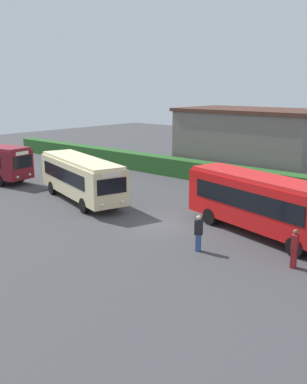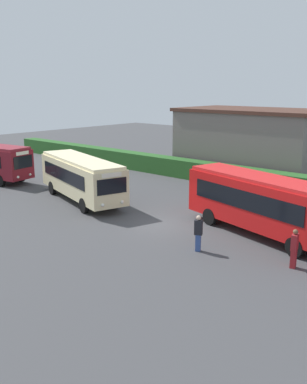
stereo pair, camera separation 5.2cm
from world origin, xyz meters
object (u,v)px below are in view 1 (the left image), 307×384
object	(u,v)px
person_right	(300,210)
person_far	(295,248)
bus_cream	(81,176)
bus_red	(264,202)
person_center	(199,232)
person_left	(22,165)

from	to	relation	value
person_right	person_far	bearing A→B (deg)	-23.13
person_right	bus_cream	bearing A→B (deg)	-115.41
bus_red	person_center	bearing A→B (deg)	-92.69
bus_red	person_right	bearing A→B (deg)	89.13
person_left	person_center	world-z (taller)	person_center
bus_red	person_left	xyz separation A→B (m)	(-24.51, 0.42, -0.93)
person_center	person_far	distance (m)	4.61
person_right	person_far	size ratio (longest dim) A/B	0.94
bus_cream	person_right	distance (m)	14.94
bus_cream	person_left	xyz separation A→B (m)	(-11.21, 2.21, -0.83)
bus_red	person_far	bearing A→B (deg)	-29.86
bus_red	person_right	world-z (taller)	bus_red
person_center	person_right	size ratio (longest dim) A/B	1.07
person_left	bus_cream	bearing A→B (deg)	84.81
person_far	person_left	bearing A→B (deg)	-19.32
person_left	person_right	xyz separation A→B (m)	(25.32, 2.64, -0.04)
bus_cream	person_far	size ratio (longest dim) A/B	5.40
bus_cream	bus_red	distance (m)	13.42
person_left	person_center	size ratio (longest dim) A/B	0.97
bus_red	person_center	size ratio (longest dim) A/B	5.47
bus_cream	person_left	size ratio (longest dim) A/B	5.50
bus_cream	bus_red	world-z (taller)	bus_red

